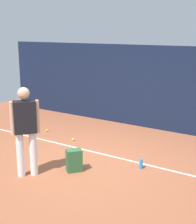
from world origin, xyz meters
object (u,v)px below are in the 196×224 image
object	(u,v)px
tennis_player	(25,127)
backpack	(74,161)
tennis_ball_near_player	(47,130)
water_bottle	(141,164)
tennis_ball_by_fence	(73,140)

from	to	relation	value
tennis_player	backpack	bearing A→B (deg)	-3.10
tennis_ball_near_player	water_bottle	world-z (taller)	water_bottle
tennis_player	tennis_ball_near_player	distance (m)	2.90
backpack	water_bottle	bearing A→B (deg)	166.93
tennis_ball_near_player	water_bottle	xyz separation A→B (m)	(3.22, -0.82, 0.07)
backpack	tennis_ball_near_player	world-z (taller)	backpack
tennis_player	water_bottle	distance (m)	2.38
backpack	tennis_ball_near_player	bearing A→B (deg)	-87.13
backpack	tennis_player	bearing A→B (deg)	-3.76
tennis_ball_near_player	tennis_ball_by_fence	distance (m)	1.10
tennis_player	tennis_ball_near_player	size ratio (longest dim) A/B	25.76
tennis_player	backpack	size ratio (longest dim) A/B	3.86
backpack	tennis_ball_by_fence	size ratio (longest dim) A/B	6.67
tennis_player	tennis_ball_by_fence	bearing A→B (deg)	53.69
tennis_ball_near_player	tennis_ball_by_fence	size ratio (longest dim) A/B	1.00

